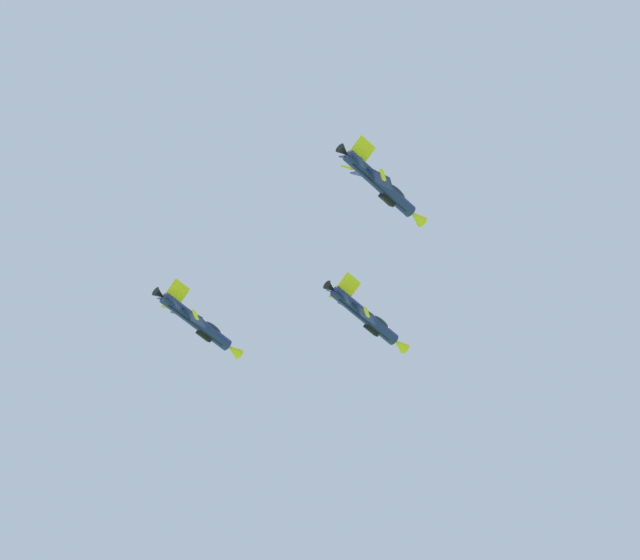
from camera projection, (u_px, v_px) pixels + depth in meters
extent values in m
cylinder|color=navy|center=(365.00, 316.00, 178.15)|extent=(11.23, 7.50, 1.70)
cube|color=#141947|center=(363.00, 319.00, 178.10)|extent=(9.31, 6.09, 1.40)
cone|color=yellow|center=(399.00, 344.00, 181.46)|extent=(2.86, 2.56, 1.56)
cone|color=black|center=(331.00, 288.00, 175.04)|extent=(2.07, 1.98, 1.36)
ellipsoid|color=#192333|center=(380.00, 323.00, 179.45)|extent=(3.54, 2.94, 1.54)
cube|color=black|center=(372.00, 329.00, 179.06)|extent=(2.57, 2.26, 1.38)
cube|color=navy|center=(347.00, 305.00, 179.65)|extent=(2.00, 2.75, 3.48)
cube|color=yellow|center=(335.00, 298.00, 180.98)|extent=(1.62, 0.59, 0.59)
cube|color=navy|center=(365.00, 313.00, 175.06)|extent=(3.28, 3.03, 3.48)
cube|color=yellow|center=(367.00, 312.00, 172.69)|extent=(1.29, 1.63, 0.59)
cube|color=navy|center=(334.00, 293.00, 177.14)|extent=(1.89, 1.67, 1.86)
cube|color=navy|center=(344.00, 297.00, 174.46)|extent=(2.18, 2.23, 1.86)
cube|color=yellow|center=(349.00, 285.00, 176.15)|extent=(3.35, 3.21, 1.72)
cylinder|color=navy|center=(196.00, 322.00, 180.49)|extent=(11.23, 7.50, 1.70)
cube|color=#141947|center=(194.00, 325.00, 180.38)|extent=(9.36, 6.19, 1.32)
cone|color=yellow|center=(233.00, 350.00, 183.79)|extent=(2.86, 2.56, 1.56)
cone|color=black|center=(160.00, 294.00, 177.37)|extent=(2.07, 1.98, 1.36)
ellipsoid|color=#192333|center=(213.00, 329.00, 181.85)|extent=(3.55, 2.95, 1.56)
cube|color=black|center=(204.00, 335.00, 181.30)|extent=(2.59, 2.29, 1.37)
cube|color=navy|center=(179.00, 313.00, 181.91)|extent=(2.02, 3.13, 3.16)
cube|color=yellow|center=(167.00, 307.00, 183.20)|extent=(1.62, 0.62, 0.57)
cube|color=navy|center=(195.00, 318.00, 177.44)|extent=(3.60, 3.23, 3.16)
cube|color=yellow|center=(195.00, 315.00, 175.12)|extent=(1.32, 1.65, 0.57)
cube|color=navy|center=(164.00, 300.00, 179.44)|extent=(1.92, 1.87, 1.69)
cube|color=navy|center=(173.00, 302.00, 176.82)|extent=(2.34, 2.35, 1.69)
cube|color=yellow|center=(178.00, 292.00, 178.68)|extent=(3.26, 3.04, 1.95)
cylinder|color=navy|center=(380.00, 184.00, 166.88)|extent=(11.23, 7.50, 1.70)
cube|color=#141947|center=(378.00, 187.00, 166.82)|extent=(9.32, 6.11, 1.39)
cone|color=yellow|center=(416.00, 217.00, 170.19)|extent=(2.86, 2.56, 1.56)
cone|color=black|center=(344.00, 152.00, 163.77)|extent=(2.07, 1.98, 1.36)
ellipsoid|color=#192333|center=(396.00, 192.00, 168.19)|extent=(3.54, 2.94, 1.54)
cube|color=black|center=(387.00, 199.00, 167.77)|extent=(2.57, 2.26, 1.38)
cube|color=navy|center=(361.00, 174.00, 168.37)|extent=(2.00, 2.81, 3.44)
cube|color=yellow|center=(347.00, 167.00, 169.70)|extent=(1.62, 0.59, 0.59)
cube|color=navy|center=(380.00, 179.00, 163.79)|extent=(3.33, 3.06, 3.44)
cube|color=yellow|center=(383.00, 175.00, 161.44)|extent=(1.29, 1.64, 0.59)
cube|color=navy|center=(347.00, 159.00, 165.87)|extent=(1.89, 1.71, 1.83)
cube|color=navy|center=(359.00, 161.00, 163.19)|extent=(2.21, 2.25, 1.83)
cube|color=yellow|center=(363.00, 150.00, 164.91)|extent=(3.34, 3.19, 1.76)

